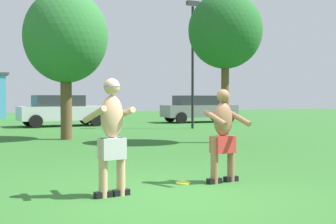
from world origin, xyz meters
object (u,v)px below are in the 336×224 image
(frisbee, at_px, (183,183))
(lamp_post, at_px, (193,51))
(player_with_cap, at_px, (112,131))
(car_silver_mid_lot, at_px, (61,110))
(tree_behind_players, at_px, (66,37))
(car_gray_far_end, at_px, (198,108))
(player_in_red, at_px, (223,134))
(tree_left_field, at_px, (225,31))

(frisbee, distance_m, lamp_post, 14.36)
(player_with_cap, relative_size, car_silver_mid_lot, 0.40)
(tree_behind_players, bearing_deg, car_gray_far_end, 39.81)
(lamp_post, bearing_deg, frisbee, -118.11)
(player_in_red, distance_m, car_gray_far_end, 19.18)
(frisbee, relative_size, lamp_post, 0.04)
(car_gray_far_end, relative_size, tree_left_field, 0.91)
(car_gray_far_end, bearing_deg, tree_behind_players, -140.19)
(player_in_red, height_order, car_gray_far_end, player_in_red)
(car_silver_mid_lot, bearing_deg, player_with_cap, -98.77)
(car_silver_mid_lot, xyz_separation_m, tree_left_field, (3.14, -10.77, 2.78))
(lamp_post, height_order, tree_behind_players, lamp_post)
(player_with_cap, xyz_separation_m, car_gray_far_end, (10.75, 17.38, -0.15))
(car_gray_far_end, height_order, tree_behind_players, tree_behind_players)
(player_with_cap, xyz_separation_m, car_silver_mid_lot, (2.62, 17.01, -0.15))
(player_with_cap, relative_size, frisbee, 7.01)
(frisbee, relative_size, tree_left_field, 0.05)
(frisbee, distance_m, tree_behind_players, 9.74)
(player_with_cap, height_order, tree_behind_players, tree_behind_players)
(player_with_cap, xyz_separation_m, tree_behind_players, (1.32, 9.53, 2.59))
(tree_left_field, distance_m, tree_behind_players, 5.52)
(car_gray_far_end, height_order, tree_left_field, tree_left_field)
(frisbee, height_order, tree_left_field, tree_left_field)
(player_with_cap, height_order, frisbee, player_with_cap)
(car_silver_mid_lot, height_order, tree_behind_players, tree_behind_players)
(car_silver_mid_lot, xyz_separation_m, lamp_post, (5.32, -4.30, 2.82))
(player_with_cap, relative_size, tree_behind_players, 0.34)
(car_silver_mid_lot, height_order, car_gray_far_end, same)
(player_in_red, xyz_separation_m, car_gray_far_end, (8.67, 17.11, -0.02))
(player_in_red, height_order, car_silver_mid_lot, player_in_red)
(frisbee, distance_m, car_gray_far_end, 19.36)
(car_silver_mid_lot, height_order, tree_left_field, tree_left_field)
(tree_behind_players, bearing_deg, player_with_cap, -97.90)
(frisbee, bearing_deg, player_in_red, -14.82)
(lamp_post, relative_size, tree_left_field, 1.23)
(car_silver_mid_lot, height_order, lamp_post, lamp_post)
(player_with_cap, bearing_deg, frisbee, 18.03)
(player_in_red, distance_m, frisbee, 1.09)
(player_in_red, bearing_deg, frisbee, 165.18)
(frisbee, height_order, lamp_post, lamp_post)
(tree_left_field, height_order, tree_behind_players, tree_behind_players)
(tree_left_field, bearing_deg, player_in_red, -121.73)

